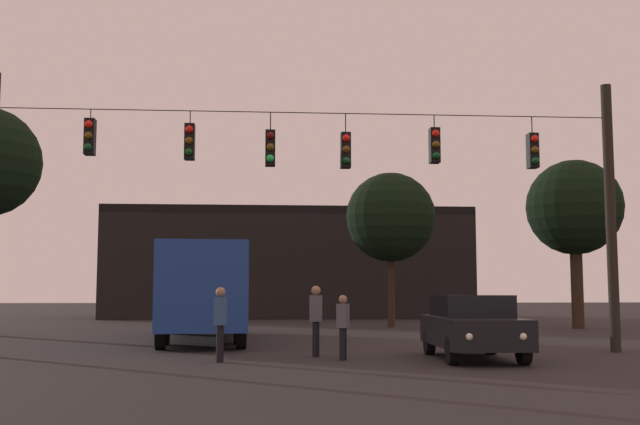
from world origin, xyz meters
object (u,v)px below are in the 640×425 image
object	(u,v)px
pedestrian_crossing_center	(343,324)
tree_left_silhouette	(391,218)
city_bus	(203,284)
car_near_right	(472,326)
pedestrian_crossing_left	(220,320)
tree_right_far	(574,208)
pedestrian_crossing_right	(316,316)

from	to	relation	value
pedestrian_crossing_center	tree_left_silhouette	xyz separation A→B (m)	(3.94, 16.68, 4.16)
city_bus	car_near_right	bearing A→B (deg)	-48.33
car_near_right	pedestrian_crossing_left	bearing A→B (deg)	-176.55
pedestrian_crossing_center	tree_right_far	bearing A→B (deg)	51.34
tree_right_far	city_bus	bearing A→B (deg)	-155.93
city_bus	tree_right_far	world-z (taller)	tree_right_far
pedestrian_crossing_center	tree_left_silhouette	distance (m)	17.64
city_bus	pedestrian_crossing_center	distance (m)	8.83
pedestrian_crossing_right	tree_right_far	world-z (taller)	tree_right_far
tree_left_silhouette	pedestrian_crossing_left	bearing A→B (deg)	-111.76
car_near_right	pedestrian_crossing_left	world-z (taller)	pedestrian_crossing_left
car_near_right	city_bus	bearing A→B (deg)	131.67
tree_left_silhouette	pedestrian_crossing_right	bearing A→B (deg)	-106.06
city_bus	pedestrian_crossing_left	world-z (taller)	city_bus
city_bus	tree_left_silhouette	bearing A→B (deg)	48.36
city_bus	pedestrian_crossing_left	size ratio (longest dim) A/B	6.54
pedestrian_crossing_left	tree_right_far	bearing A→B (deg)	45.94
city_bus	pedestrian_crossing_right	bearing A→B (deg)	-64.22
pedestrian_crossing_center	city_bus	bearing A→B (deg)	116.38
tree_left_silhouette	tree_right_far	xyz separation A→B (m)	(8.00, -1.74, 0.31)
pedestrian_crossing_center	tree_left_silhouette	world-z (taller)	tree_left_silhouette
pedestrian_crossing_right	pedestrian_crossing_center	bearing A→B (deg)	-59.60
pedestrian_crossing_left	tree_right_far	size ratio (longest dim) A/B	0.23
car_near_right	tree_left_silhouette	distance (m)	17.23
car_near_right	tree_left_silhouette	xyz separation A→B (m)	(0.84, 16.69, 4.21)
pedestrian_crossing_left	pedestrian_crossing_center	world-z (taller)	pedestrian_crossing_left
tree_right_far	car_near_right	bearing A→B (deg)	-120.63
car_near_right	tree_right_far	xyz separation A→B (m)	(8.85, 14.94, 4.52)
pedestrian_crossing_left	tree_left_silhouette	xyz separation A→B (m)	(6.80, 17.05, 4.04)
pedestrian_crossing_left	pedestrian_crossing_center	xyz separation A→B (m)	(2.86, 0.36, -0.12)
pedestrian_crossing_center	tree_right_far	distance (m)	19.64
tree_right_far	pedestrian_crossing_left	bearing A→B (deg)	-134.06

